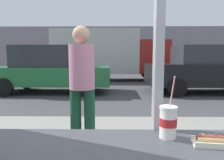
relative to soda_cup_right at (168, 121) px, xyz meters
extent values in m
plane|color=#424244|center=(-0.02, 8.07, -1.01)|extent=(60.00, 60.00, 0.00)
cube|color=gray|center=(-0.02, 1.67, -0.96)|extent=(16.00, 2.80, 0.10)
cube|color=#2A2C30|center=(-0.02, 0.10, -0.10)|extent=(2.36, 0.02, 0.02)
cube|color=#9E9EA3|center=(-0.02, 0.15, 0.58)|extent=(0.05, 0.08, 1.33)
cube|color=gray|center=(-0.02, 22.06, 1.41)|extent=(28.00, 1.20, 4.84)
cylinder|color=silver|center=(0.00, 0.00, -0.01)|extent=(0.09, 0.09, 0.15)
cylinder|color=red|center=(0.00, 0.00, 0.00)|extent=(0.09, 0.09, 0.04)
cylinder|color=black|center=(0.00, 0.00, 0.06)|extent=(0.08, 0.08, 0.01)
cylinder|color=white|center=(0.00, 0.00, 0.07)|extent=(0.09, 0.09, 0.01)
cylinder|color=pink|center=(0.01, -0.01, 0.14)|extent=(0.02, 0.04, 0.20)
cube|color=silver|center=(0.23, -0.10, -0.08)|extent=(0.27, 0.12, 0.01)
cube|color=silver|center=(0.23, -0.06, -0.07)|extent=(0.26, 0.04, 0.03)
cylinder|color=tan|center=(0.23, -0.10, -0.06)|extent=(0.22, 0.07, 0.04)
cylinder|color=brown|center=(0.23, -0.10, -0.05)|extent=(0.23, 0.06, 0.03)
cube|color=beige|center=(0.14, -0.09, -0.04)|extent=(0.02, 0.01, 0.01)
cube|color=red|center=(0.20, -0.09, -0.04)|extent=(0.01, 0.01, 0.01)
cube|color=#236B38|center=(-2.72, 6.65, -0.35)|extent=(4.53, 1.83, 0.68)
cube|color=#282D33|center=(-2.84, 6.65, 0.38)|extent=(2.35, 1.61, 0.80)
cylinder|color=black|center=(-1.32, 7.57, -0.69)|extent=(0.64, 0.18, 0.64)
cylinder|color=black|center=(-1.32, 5.74, -0.69)|extent=(0.64, 0.18, 0.64)
cylinder|color=black|center=(-4.12, 7.57, -0.69)|extent=(0.64, 0.18, 0.64)
cylinder|color=black|center=(-4.12, 5.74, -0.69)|extent=(0.64, 0.18, 0.64)
cube|color=black|center=(3.25, 6.65, -0.30)|extent=(4.47, 1.87, 0.79)
cube|color=#282D33|center=(3.25, 6.65, 0.44)|extent=(2.33, 1.65, 0.68)
cylinder|color=black|center=(1.87, 7.59, -0.69)|extent=(0.64, 0.18, 0.64)
cylinder|color=black|center=(1.87, 5.72, -0.69)|extent=(0.64, 0.18, 0.64)
cube|color=beige|center=(-1.37, 10.92, 0.69)|extent=(4.92, 2.20, 2.50)
cube|color=maroon|center=(1.89, 10.92, 0.39)|extent=(1.90, 2.10, 1.90)
cylinder|color=black|center=(1.89, 11.97, -0.56)|extent=(0.90, 0.24, 0.90)
cylinder|color=black|center=(1.89, 9.87, -0.56)|extent=(0.90, 0.24, 0.90)
cylinder|color=black|center=(-2.25, 12.02, -0.56)|extent=(0.90, 0.24, 0.90)
cylinder|color=black|center=(-2.25, 9.82, -0.56)|extent=(0.90, 0.24, 0.90)
cylinder|color=#194A31|center=(-0.78, 1.50, -0.49)|extent=(0.14, 0.14, 0.84)
cylinder|color=#194A31|center=(-0.60, 1.50, -0.49)|extent=(0.14, 0.14, 0.84)
cylinder|color=#C67D96|center=(-0.69, 1.50, 0.21)|extent=(0.32, 0.32, 0.56)
sphere|color=tan|center=(-0.69, 1.50, 0.61)|extent=(0.22, 0.22, 0.22)
camera|label=1|loc=(-0.28, -0.99, 0.33)|focal=31.70mm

